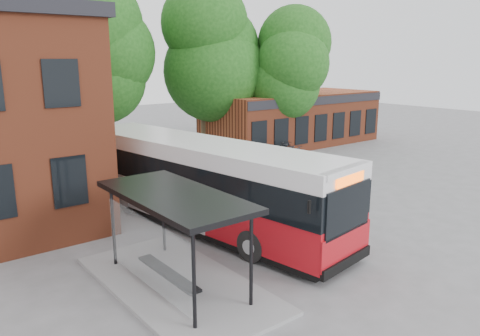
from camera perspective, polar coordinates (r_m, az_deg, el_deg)
ground at (r=17.66m, az=3.41°, el=-8.79°), size 100.00×100.00×0.00m
shop_row at (r=37.14m, az=6.37°, el=6.03°), size 14.00×6.20×4.00m
bus_shelter at (r=13.89m, az=-7.82°, el=-8.73°), size 3.60×7.00×2.90m
bike_rail at (r=30.69m, az=3.91°, el=1.13°), size 5.20×0.10×0.38m
tree_1 at (r=31.55m, az=-16.34°, el=10.15°), size 7.92×7.92×10.40m
tree_2 at (r=33.97m, az=-4.53°, el=11.33°), size 7.92×7.92×11.00m
tree_3 at (r=34.08m, az=6.45°, el=9.85°), size 7.04×7.04×9.28m
city_bus at (r=18.78m, az=-4.77°, el=-1.93°), size 4.77×13.79×3.43m
bicycle_0 at (r=29.19m, az=0.20°, el=1.16°), size 2.00×1.00×1.00m
bicycle_1 at (r=29.61m, az=1.91°, el=1.20°), size 1.51×0.63×0.88m
bicycle_2 at (r=31.05m, az=2.53°, el=1.77°), size 1.78×1.11×0.88m
bicycle_3 at (r=30.11m, az=4.80°, el=1.55°), size 1.85×0.98×1.07m
bicycle_5 at (r=31.20m, az=6.82°, el=1.82°), size 1.66×0.63×0.97m
bicycle_6 at (r=31.06m, az=5.47°, el=1.84°), size 2.03×1.25×1.01m
bicycle_7 at (r=32.22m, az=5.51°, el=2.30°), size 1.78×0.61×1.06m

